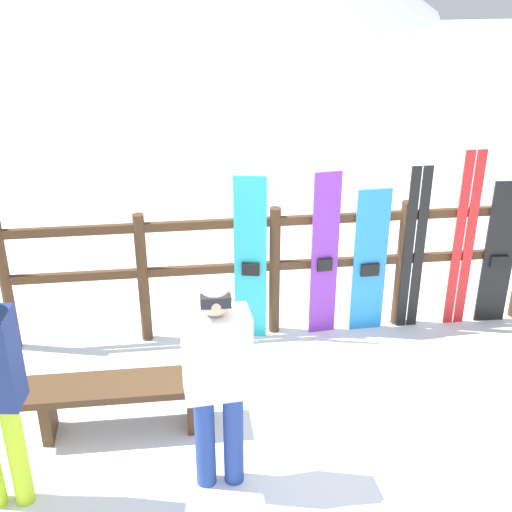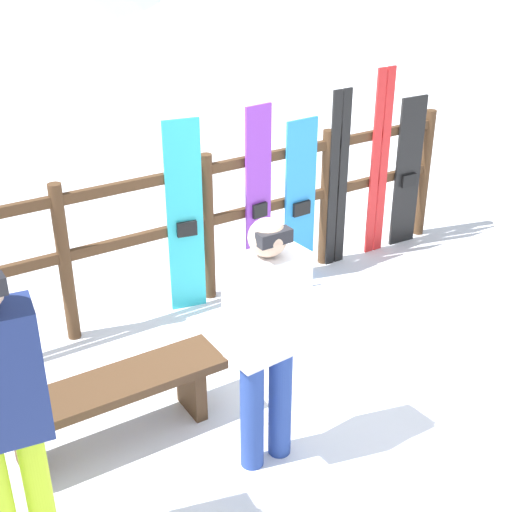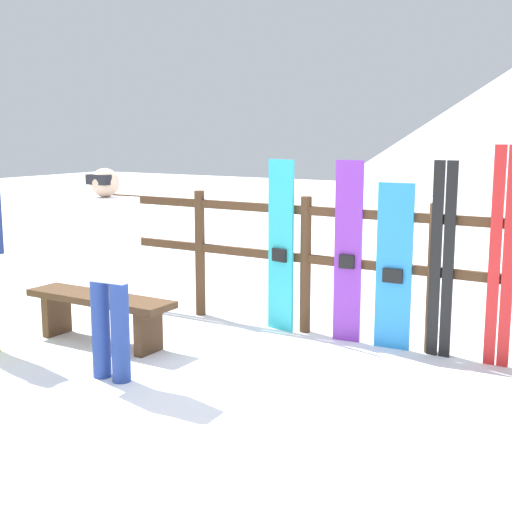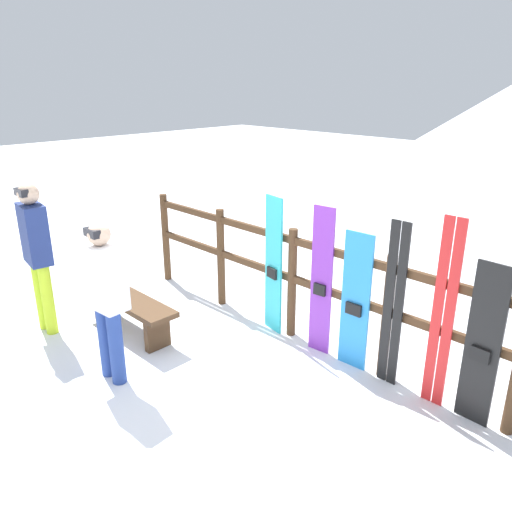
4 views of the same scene
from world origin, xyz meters
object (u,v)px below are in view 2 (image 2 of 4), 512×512
object	(u,v)px
snowboard_cyan	(185,219)
snowboard_black_stripe	(408,173)
person_white	(267,330)
bench	(111,397)
snowboard_purple	(258,201)
person_navy	(1,405)
ski_pair_red	(379,164)
ski_pair_black	(338,180)
snowboard_blue	(300,200)

from	to	relation	value
snowboard_cyan	snowboard_black_stripe	distance (m)	2.33
person_white	bench	bearing A→B (deg)	138.41
snowboard_cyan	snowboard_purple	xyz separation A→B (m)	(0.67, 0.00, 0.00)
person_navy	ski_pair_red	xyz separation A→B (m)	(3.82, 1.86, -0.15)
person_white	snowboard_cyan	distance (m)	1.89
ski_pair_black	person_navy	bearing A→B (deg)	-150.95
bench	ski_pair_black	bearing A→B (deg)	24.49
person_white	snowboard_cyan	world-z (taller)	snowboard_cyan
bench	snowboard_purple	size ratio (longest dim) A/B	0.90
ski_pair_black	ski_pair_red	world-z (taller)	ski_pair_red
person_white	ski_pair_red	bearing A→B (deg)	37.53
snowboard_purple	snowboard_black_stripe	world-z (taller)	snowboard_purple
snowboard_cyan	snowboard_black_stripe	xyz separation A→B (m)	(2.33, -0.00, -0.07)
person_navy	bench	bearing A→B (deg)	42.79
person_white	snowboard_black_stripe	bearing A→B (deg)	33.69
ski_pair_black	ski_pair_red	distance (m)	0.47
snowboard_black_stripe	bench	bearing A→B (deg)	-160.92
ski_pair_red	person_navy	bearing A→B (deg)	-154.01
snowboard_blue	snowboard_purple	bearing A→B (deg)	179.98
snowboard_purple	snowboard_blue	xyz separation A→B (m)	(0.42, -0.00, -0.09)
person_navy	snowboard_purple	xyz separation A→B (m)	(2.52, 1.86, -0.22)
snowboard_purple	ski_pair_black	distance (m)	0.83
ski_pair_black	snowboard_black_stripe	world-z (taller)	ski_pair_black
snowboard_cyan	snowboard_purple	bearing A→B (deg)	0.00
ski_pair_red	snowboard_black_stripe	distance (m)	0.39
bench	snowboard_blue	xyz separation A→B (m)	(2.23, 1.20, 0.38)
snowboard_blue	ski_pair_black	xyz separation A→B (m)	(0.41, 0.00, 0.10)
snowboard_blue	snowboard_black_stripe	bearing A→B (deg)	0.00
snowboard_purple	person_white	bearing A→B (deg)	-120.80
snowboard_black_stripe	person_navy	bearing A→B (deg)	-156.02
ski_pair_red	person_white	bearing A→B (deg)	-142.47
bench	person_white	distance (m)	1.12
snowboard_blue	snowboard_black_stripe	distance (m)	1.23
person_white	person_navy	distance (m)	1.43
person_white	ski_pair_black	distance (m)	2.66
snowboard_purple	snowboard_blue	distance (m)	0.43
bench	snowboard_cyan	size ratio (longest dim) A/B	0.91
snowboard_black_stripe	ski_pair_red	bearing A→B (deg)	179.45
bench	snowboard_blue	bearing A→B (deg)	28.23
snowboard_purple	ski_pair_red	xyz separation A→B (m)	(1.30, 0.00, 0.08)
bench	person_white	bearing A→B (deg)	-41.59
ski_pair_red	snowboard_black_stripe	bearing A→B (deg)	-0.55
snowboard_cyan	ski_pair_red	bearing A→B (deg)	0.10
bench	snowboard_cyan	xyz separation A→B (m)	(1.13, 1.20, 0.46)
bench	ski_pair_black	xyz separation A→B (m)	(2.64, 1.20, 0.48)
bench	ski_pair_red	world-z (taller)	ski_pair_red
ski_pair_black	ski_pair_red	xyz separation A→B (m)	(0.47, 0.00, 0.06)
bench	ski_pair_red	distance (m)	3.38
snowboard_cyan	ski_pair_red	xyz separation A→B (m)	(1.97, 0.00, 0.08)
person_white	snowboard_purple	xyz separation A→B (m)	(1.09, 1.83, -0.12)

